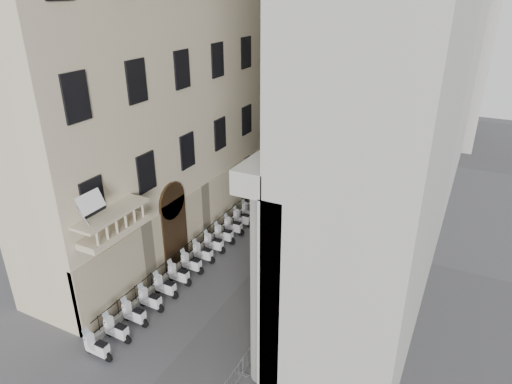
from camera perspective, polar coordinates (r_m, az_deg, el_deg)
iron_fence at (r=34.54m, az=-3.21°, el=-4.04°), size 0.30×28.00×1.40m
blue_awning at (r=38.60m, az=13.81°, el=-1.53°), size 1.60×3.00×3.00m
flag at (r=25.90m, az=-17.50°, el=-16.41°), size 1.00×1.40×8.20m
scooter_0 at (r=24.75m, az=-19.00°, el=-18.94°), size 1.41×0.58×1.50m
scooter_1 at (r=25.41m, az=-16.81°, el=-17.25°), size 1.41×0.58×1.50m
scooter_2 at (r=26.12m, az=-14.78°, el=-15.62°), size 1.41×0.58×1.50m
scooter_3 at (r=26.88m, az=-12.89°, el=-14.07°), size 1.41×0.58×1.50m
scooter_4 at (r=27.68m, az=-11.13°, el=-12.59°), size 1.41×0.58×1.50m
scooter_5 at (r=28.52m, az=-9.49°, el=-11.19°), size 1.41×0.58×1.50m
scooter_6 at (r=29.40m, az=-7.97°, el=-9.86°), size 1.41×0.58×1.50m
scooter_7 at (r=30.32m, az=-6.54°, el=-8.61°), size 1.41×0.58×1.50m
scooter_8 at (r=31.27m, az=-5.21°, el=-7.42°), size 1.41×0.58×1.50m
scooter_9 at (r=32.24m, az=-3.96°, el=-6.30°), size 1.41×0.58×1.50m
scooter_10 at (r=33.24m, az=-2.79°, el=-5.25°), size 1.41×0.58×1.50m
scooter_11 at (r=34.26m, az=-1.70°, el=-4.25°), size 1.41×0.58×1.50m
scooter_12 at (r=35.31m, az=-0.67°, el=-3.31°), size 1.41×0.58×1.50m
scooter_13 at (r=36.37m, az=0.30°, el=-2.43°), size 1.41×0.58×1.50m
barrier_1 at (r=23.56m, az=-0.09°, el=-19.92°), size 0.60×2.40×1.10m
barrier_2 at (r=25.22m, az=2.57°, el=-16.34°), size 0.60×2.40×1.10m
barrier_3 at (r=27.02m, az=4.80°, el=-13.19°), size 0.60×2.40×1.10m
barrier_4 at (r=28.92m, az=6.70°, el=-10.43°), size 0.60×2.40×1.10m
barrier_5 at (r=30.91m, az=8.34°, el=-8.01°), size 0.60×2.40×1.10m
security_tent at (r=35.15m, az=2.47°, el=0.97°), size 3.62×3.62×2.94m
street_lamp at (r=35.48m, az=3.30°, el=5.42°), size 2.68×0.47×8.22m
info_kiosk at (r=36.69m, az=1.23°, el=-0.78°), size 0.50×0.79×1.61m
pedestrian_a at (r=42.27m, az=10.45°, el=2.58°), size 0.83×0.68×1.96m
pedestrian_b at (r=44.53m, az=14.44°, el=3.10°), size 0.97×0.91×1.60m
pedestrian_c at (r=40.09m, az=7.77°, el=1.30°), size 0.90×0.67×1.66m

